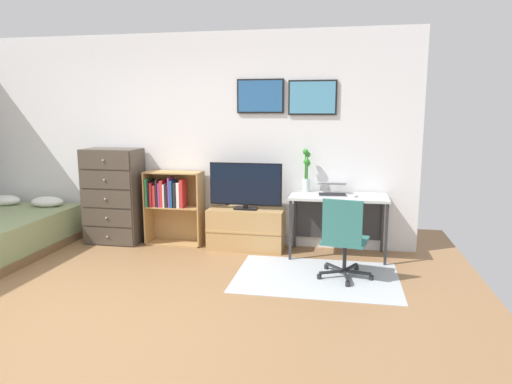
{
  "coord_description": "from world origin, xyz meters",
  "views": [
    {
      "loc": [
        2.13,
        -3.34,
        1.71
      ],
      "look_at": [
        1.21,
        1.5,
        0.85
      ],
      "focal_mm": 32.29,
      "sensor_mm": 36.0,
      "label": 1
    }
  ],
  "objects_px": {
    "office_chair": "(344,237)",
    "computer_mouse": "(355,195)",
    "laptop": "(332,189)",
    "television": "(246,186)",
    "dresser": "(114,196)",
    "bamboo_vase": "(307,170)",
    "desk": "(338,206)",
    "bookshelf": "(171,201)",
    "tv_stand": "(246,229)"
  },
  "relations": [
    {
      "from": "bookshelf",
      "to": "laptop",
      "type": "distance_m",
      "value": 2.08
    },
    {
      "from": "office_chair",
      "to": "laptop",
      "type": "xyz_separation_m",
      "value": [
        -0.15,
        0.86,
        0.34
      ]
    },
    {
      "from": "desk",
      "to": "laptop",
      "type": "xyz_separation_m",
      "value": [
        -0.08,
        -0.02,
        0.2
      ]
    },
    {
      "from": "desk",
      "to": "dresser",
      "type": "bearing_deg",
      "value": -179.85
    },
    {
      "from": "television",
      "to": "desk",
      "type": "distance_m",
      "value": 1.16
    },
    {
      "from": "dresser",
      "to": "tv_stand",
      "type": "height_order",
      "value": "dresser"
    },
    {
      "from": "desk",
      "to": "office_chair",
      "type": "height_order",
      "value": "office_chair"
    },
    {
      "from": "tv_stand",
      "to": "office_chair",
      "type": "height_order",
      "value": "office_chair"
    },
    {
      "from": "dresser",
      "to": "bamboo_vase",
      "type": "height_order",
      "value": "bamboo_vase"
    },
    {
      "from": "desk",
      "to": "bamboo_vase",
      "type": "height_order",
      "value": "bamboo_vase"
    },
    {
      "from": "dresser",
      "to": "office_chair",
      "type": "relative_size",
      "value": 1.45
    },
    {
      "from": "bamboo_vase",
      "to": "computer_mouse",
      "type": "bearing_deg",
      "value": -22.05
    },
    {
      "from": "bookshelf",
      "to": "television",
      "type": "distance_m",
      "value": 1.04
    },
    {
      "from": "office_chair",
      "to": "tv_stand",
      "type": "bearing_deg",
      "value": 154.23
    },
    {
      "from": "bamboo_vase",
      "to": "bookshelf",
      "type": "bearing_deg",
      "value": -177.87
    },
    {
      "from": "office_chair",
      "to": "bamboo_vase",
      "type": "height_order",
      "value": "bamboo_vase"
    },
    {
      "from": "dresser",
      "to": "tv_stand",
      "type": "relative_size",
      "value": 1.31
    },
    {
      "from": "office_chair",
      "to": "bamboo_vase",
      "type": "relative_size",
      "value": 1.62
    },
    {
      "from": "laptop",
      "to": "bamboo_vase",
      "type": "bearing_deg",
      "value": 151.16
    },
    {
      "from": "computer_mouse",
      "to": "bamboo_vase",
      "type": "height_order",
      "value": "bamboo_vase"
    },
    {
      "from": "television",
      "to": "office_chair",
      "type": "height_order",
      "value": "television"
    },
    {
      "from": "laptop",
      "to": "bamboo_vase",
      "type": "distance_m",
      "value": 0.4
    },
    {
      "from": "television",
      "to": "office_chair",
      "type": "xyz_separation_m",
      "value": [
        1.21,
        -0.87,
        -0.35
      ]
    },
    {
      "from": "bookshelf",
      "to": "television",
      "type": "xyz_separation_m",
      "value": [
        1.01,
        -0.07,
        0.23
      ]
    },
    {
      "from": "dresser",
      "to": "bamboo_vase",
      "type": "xyz_separation_m",
      "value": [
        2.51,
        0.12,
        0.38
      ]
    },
    {
      "from": "computer_mouse",
      "to": "office_chair",
      "type": "bearing_deg",
      "value": -99.04
    },
    {
      "from": "desk",
      "to": "computer_mouse",
      "type": "height_order",
      "value": "computer_mouse"
    },
    {
      "from": "dresser",
      "to": "television",
      "type": "relative_size",
      "value": 1.37
    },
    {
      "from": "office_chair",
      "to": "laptop",
      "type": "bearing_deg",
      "value": 110.42
    },
    {
      "from": "bookshelf",
      "to": "bamboo_vase",
      "type": "distance_m",
      "value": 1.8
    },
    {
      "from": "bookshelf",
      "to": "tv_stand",
      "type": "relative_size",
      "value": 1.01
    },
    {
      "from": "office_chair",
      "to": "computer_mouse",
      "type": "height_order",
      "value": "office_chair"
    },
    {
      "from": "bookshelf",
      "to": "computer_mouse",
      "type": "height_order",
      "value": "bookshelf"
    },
    {
      "from": "dresser",
      "to": "desk",
      "type": "xyz_separation_m",
      "value": [
        2.91,
        0.01,
        -0.02
      ]
    },
    {
      "from": "bookshelf",
      "to": "computer_mouse",
      "type": "distance_m",
      "value": 2.35
    },
    {
      "from": "desk",
      "to": "office_chair",
      "type": "bearing_deg",
      "value": -85.56
    },
    {
      "from": "tv_stand",
      "to": "computer_mouse",
      "type": "xyz_separation_m",
      "value": [
        1.33,
        -0.13,
        0.5
      ]
    },
    {
      "from": "desk",
      "to": "laptop",
      "type": "bearing_deg",
      "value": -164.98
    },
    {
      "from": "dresser",
      "to": "tv_stand",
      "type": "bearing_deg",
      "value": 0.49
    },
    {
      "from": "dresser",
      "to": "computer_mouse",
      "type": "xyz_separation_m",
      "value": [
        3.1,
        -0.11,
        0.13
      ]
    },
    {
      "from": "dresser",
      "to": "laptop",
      "type": "bearing_deg",
      "value": -0.27
    },
    {
      "from": "television",
      "to": "desk",
      "type": "bearing_deg",
      "value": 0.76
    },
    {
      "from": "computer_mouse",
      "to": "bamboo_vase",
      "type": "relative_size",
      "value": 0.2
    },
    {
      "from": "office_chair",
      "to": "bamboo_vase",
      "type": "xyz_separation_m",
      "value": [
        -0.47,
        1.0,
        0.55
      ]
    },
    {
      "from": "dresser",
      "to": "laptop",
      "type": "xyz_separation_m",
      "value": [
        2.83,
        -0.01,
        0.18
      ]
    },
    {
      "from": "desk",
      "to": "laptop",
      "type": "relative_size",
      "value": 2.86
    },
    {
      "from": "bookshelf",
      "to": "bamboo_vase",
      "type": "relative_size",
      "value": 1.81
    },
    {
      "from": "television",
      "to": "bamboo_vase",
      "type": "bearing_deg",
      "value": 10.16
    },
    {
      "from": "television",
      "to": "computer_mouse",
      "type": "distance_m",
      "value": 1.33
    },
    {
      "from": "computer_mouse",
      "to": "bamboo_vase",
      "type": "distance_m",
      "value": 0.68
    }
  ]
}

